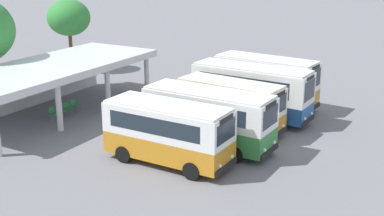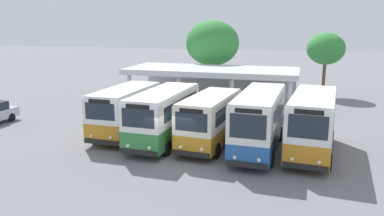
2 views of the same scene
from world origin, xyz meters
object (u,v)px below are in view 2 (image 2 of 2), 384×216
object	(u,v)px
city_bus_second_in_row	(164,114)
city_bus_middle_cream	(210,118)
city_bus_fourth_amber	(259,119)
waiting_chair_fourth_seat	(220,102)
city_bus_nearest_orange	(126,110)
waiting_chair_second_from_end	(205,101)
city_bus_fifth_blue	(312,122)
waiting_chair_middle_seat	(213,101)
waiting_chair_end_by_column	(198,100)

from	to	relation	value
city_bus_second_in_row	city_bus_middle_cream	size ratio (longest dim) A/B	1.12
city_bus_middle_cream	city_bus_fourth_amber	size ratio (longest dim) A/B	0.84
city_bus_second_in_row	waiting_chair_fourth_seat	bearing A→B (deg)	83.44
waiting_chair_fourth_seat	city_bus_middle_cream	bearing A→B (deg)	-81.21
city_bus_nearest_orange	waiting_chair_second_from_end	distance (m)	10.58
waiting_chair_fourth_seat	city_bus_fifth_blue	bearing A→B (deg)	-54.94
city_bus_second_in_row	city_bus_middle_cream	distance (m)	2.94
city_bus_second_in_row	city_bus_middle_cream	bearing A→B (deg)	1.82
city_bus_nearest_orange	city_bus_fourth_amber	xyz separation A→B (m)	(8.81, -0.76, 0.15)
city_bus_fourth_amber	waiting_chair_middle_seat	bearing A→B (deg)	115.79
city_bus_nearest_orange	city_bus_middle_cream	xyz separation A→B (m)	(5.87, -0.66, -0.04)
city_bus_fifth_blue	waiting_chair_second_from_end	xyz separation A→B (m)	(-8.89, 10.68, -1.39)
city_bus_second_in_row	city_bus_middle_cream	xyz separation A→B (m)	(2.94, 0.09, -0.09)
city_bus_second_in_row	city_bus_fourth_amber	bearing A→B (deg)	-0.06
city_bus_fifth_blue	waiting_chair_second_from_end	distance (m)	13.97
city_bus_fourth_amber	waiting_chair_end_by_column	size ratio (longest dim) A/B	9.18
waiting_chair_middle_seat	waiting_chair_second_from_end	bearing A→B (deg)	-174.05
waiting_chair_second_from_end	waiting_chair_middle_seat	xyz separation A→B (m)	(0.67, 0.07, 0.00)
city_bus_second_in_row	waiting_chair_fourth_seat	size ratio (longest dim) A/B	8.67
city_bus_fourth_amber	waiting_chair_middle_seat	world-z (taller)	city_bus_fourth_amber
city_bus_nearest_orange	waiting_chair_middle_seat	xyz separation A→B (m)	(3.53, 10.19, -1.24)
waiting_chair_second_from_end	waiting_chair_fourth_seat	xyz separation A→B (m)	(1.34, 0.09, 0.00)
waiting_chair_fourth_seat	city_bus_second_in_row	bearing A→B (deg)	-96.56
city_bus_fifth_blue	waiting_chair_end_by_column	xyz separation A→B (m)	(-9.56, 10.74, -1.39)
waiting_chair_middle_seat	waiting_chair_fourth_seat	distance (m)	0.67
waiting_chair_end_by_column	city_bus_middle_cream	bearing A→B (deg)	-71.21
city_bus_fifth_blue	waiting_chair_second_from_end	size ratio (longest dim) A/B	8.56
waiting_chair_end_by_column	city_bus_nearest_orange	bearing A→B (deg)	-102.12
city_bus_middle_cream	waiting_chair_end_by_column	size ratio (longest dim) A/B	7.73
waiting_chair_end_by_column	city_bus_fourth_amber	bearing A→B (deg)	-58.79
city_bus_middle_cream	waiting_chair_end_by_column	xyz separation A→B (m)	(-3.69, 10.84, -1.20)
city_bus_nearest_orange	city_bus_middle_cream	distance (m)	5.91
city_bus_fifth_blue	city_bus_middle_cream	bearing A→B (deg)	-179.08
city_bus_middle_cream	waiting_chair_fourth_seat	world-z (taller)	city_bus_middle_cream
city_bus_nearest_orange	waiting_chair_end_by_column	world-z (taller)	city_bus_nearest_orange
city_bus_second_in_row	waiting_chair_middle_seat	xyz separation A→B (m)	(0.59, 10.94, -1.29)
city_bus_fifth_blue	waiting_chair_middle_seat	size ratio (longest dim) A/B	8.56
city_bus_middle_cream	waiting_chair_fourth_seat	xyz separation A→B (m)	(-1.68, 10.86, -1.20)
city_bus_nearest_orange	waiting_chair_second_from_end	xyz separation A→B (m)	(2.86, 10.12, -1.24)
city_bus_second_in_row	waiting_chair_second_from_end	bearing A→B (deg)	90.43
city_bus_middle_cream	city_bus_fourth_amber	distance (m)	2.95
city_bus_fourth_amber	city_bus_fifth_blue	xyz separation A→B (m)	(2.94, 0.19, 0.00)
city_bus_second_in_row	waiting_chair_second_from_end	size ratio (longest dim) A/B	8.67
waiting_chair_second_from_end	city_bus_middle_cream	bearing A→B (deg)	-74.35
city_bus_nearest_orange	waiting_chair_middle_seat	world-z (taller)	city_bus_nearest_orange
city_bus_nearest_orange	city_bus_fourth_amber	distance (m)	8.85
city_bus_nearest_orange	waiting_chair_fourth_seat	size ratio (longest dim) A/B	7.83
city_bus_nearest_orange	city_bus_middle_cream	world-z (taller)	city_bus_nearest_orange
city_bus_second_in_row	city_bus_nearest_orange	bearing A→B (deg)	165.69
city_bus_second_in_row	waiting_chair_fourth_seat	world-z (taller)	city_bus_second_in_row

